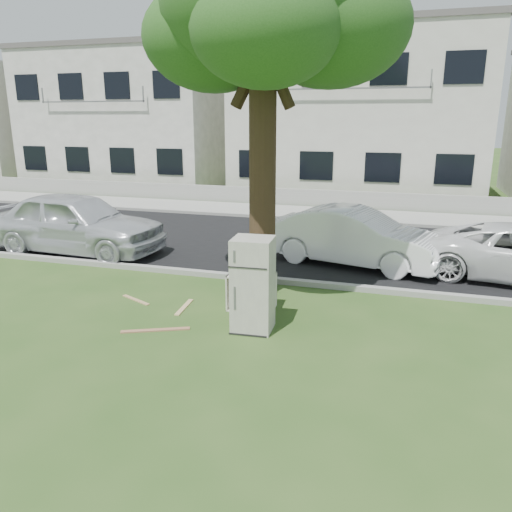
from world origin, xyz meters
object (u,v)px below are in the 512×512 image
(fridge, at_px, (253,285))
(cabinet, at_px, (252,291))
(car_left, at_px, (76,222))
(car_center, at_px, (354,237))

(fridge, xyz_separation_m, cabinet, (-0.31, 0.93, -0.47))
(cabinet, distance_m, car_left, 6.39)
(fridge, distance_m, cabinet, 1.09)
(car_center, bearing_deg, car_left, 111.20)
(car_left, bearing_deg, cabinet, -111.99)
(fridge, height_order, cabinet, fridge)
(cabinet, height_order, car_left, car_left)
(cabinet, distance_m, car_center, 3.94)
(fridge, xyz_separation_m, car_center, (1.24, 4.54, -0.11))
(car_center, relative_size, car_left, 0.88)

